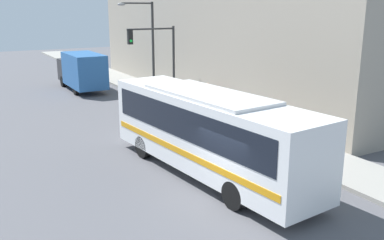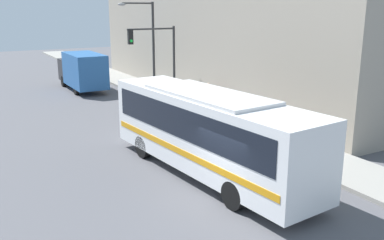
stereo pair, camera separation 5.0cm
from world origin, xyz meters
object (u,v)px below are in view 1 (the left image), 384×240
at_px(city_bus, 208,128).
at_px(pedestrian_near_corner, 208,96).
at_px(street_lamp, 148,41).
at_px(traffic_light_pole, 158,52).
at_px(parking_meter, 219,110).
at_px(delivery_truck, 82,70).
at_px(fire_hydrant, 247,129).

bearing_deg(city_bus, pedestrian_near_corner, 52.75).
bearing_deg(street_lamp, traffic_light_pole, -104.18).
bearing_deg(parking_meter, delivery_truck, 103.22).
relative_size(traffic_light_pole, parking_meter, 4.19).
relative_size(city_bus, traffic_light_pole, 2.09).
bearing_deg(delivery_truck, pedestrian_near_corner, -66.76).
bearing_deg(delivery_truck, traffic_light_pole, -74.72).
relative_size(delivery_truck, fire_hydrant, 9.41).
distance_m(city_bus, fire_hydrant, 5.40).
height_order(city_bus, pedestrian_near_corner, city_bus).
height_order(parking_meter, pedestrian_near_corner, pedestrian_near_corner).
bearing_deg(traffic_light_pole, fire_hydrant, -83.26).
relative_size(traffic_light_pole, pedestrian_near_corner, 3.00).
xyz_separation_m(city_bus, street_lamp, (4.12, 14.76, 2.27)).
bearing_deg(street_lamp, parking_meter, -89.25).
xyz_separation_m(fire_hydrant, street_lamp, (-0.12, 11.72, 3.68)).
xyz_separation_m(city_bus, fire_hydrant, (4.23, 3.04, -1.41)).
height_order(fire_hydrant, parking_meter, parking_meter).
xyz_separation_m(city_bus, traffic_light_pole, (3.25, 11.34, 1.80)).
xyz_separation_m(city_bus, delivery_truck, (0.75, 20.50, -0.31)).
bearing_deg(pedestrian_near_corner, street_lamp, 105.15).
bearing_deg(city_bus, traffic_light_pole, 68.59).
relative_size(traffic_light_pole, street_lamp, 0.77).
distance_m(delivery_truck, traffic_light_pole, 9.73).
relative_size(delivery_truck, street_lamp, 1.04).
height_order(fire_hydrant, traffic_light_pole, traffic_light_pole).
xyz_separation_m(delivery_truck, pedestrian_near_corner, (4.90, -11.41, -0.59)).
xyz_separation_m(delivery_truck, traffic_light_pole, (2.50, -9.16, 2.11)).
height_order(city_bus, parking_meter, city_bus).
relative_size(delivery_truck, pedestrian_near_corner, 4.03).
xyz_separation_m(parking_meter, street_lamp, (-0.12, 9.08, 3.20)).
xyz_separation_m(street_lamp, pedestrian_near_corner, (1.53, -5.66, -3.16)).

